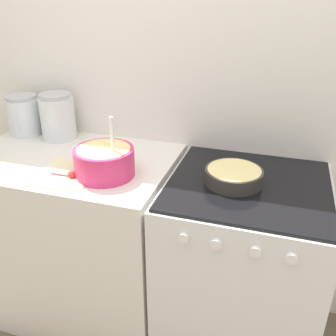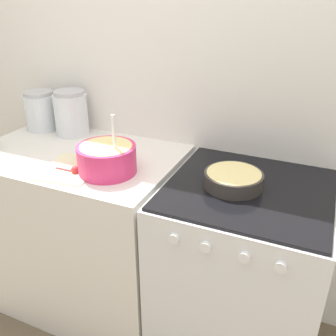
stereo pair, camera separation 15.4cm
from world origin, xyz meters
name	(u,v)px [view 2 (the right image)]	position (x,y,z in m)	size (l,w,h in m)	color
wall_back	(199,86)	(0.00, 0.68, 1.20)	(4.98, 0.05, 2.40)	white
countertop_cabinet	(84,230)	(-0.50, 0.33, 0.45)	(0.99, 0.65, 0.90)	silver
stove	(240,275)	(0.35, 0.33, 0.45)	(0.67, 0.67, 0.90)	silver
mixing_bowl	(107,157)	(-0.24, 0.22, 0.97)	(0.25, 0.25, 0.26)	#E0336B
baking_pan	(233,179)	(0.29, 0.31, 0.93)	(0.24, 0.24, 0.06)	#38332D
storage_jar_left	(41,113)	(-0.87, 0.54, 0.99)	(0.17, 0.17, 0.21)	silver
storage_jar_middle	(72,116)	(-0.67, 0.54, 1.00)	(0.18, 0.18, 0.24)	silver
recipe_page	(71,168)	(-0.41, 0.18, 0.91)	(0.27, 0.31, 0.01)	beige
measuring_spoon	(73,170)	(-0.37, 0.15, 0.92)	(0.12, 0.04, 0.04)	red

